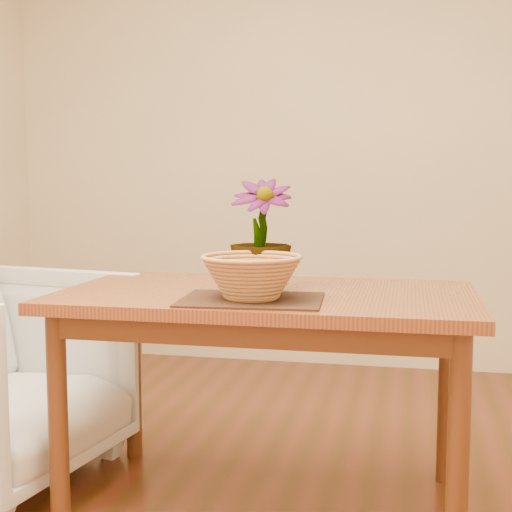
# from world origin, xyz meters

# --- Properties ---
(wall_back) EXTENTS (4.00, 0.02, 2.70)m
(wall_back) POSITION_xyz_m (0.00, 2.25, 1.35)
(wall_back) COLOR #FFE6C2
(wall_back) RESTS_ON floor
(table) EXTENTS (1.40, 0.80, 0.75)m
(table) POSITION_xyz_m (0.00, 0.30, 0.66)
(table) COLOR brown
(table) RESTS_ON floor
(placemat) EXTENTS (0.46, 0.36, 0.01)m
(placemat) POSITION_xyz_m (-0.01, 0.10, 0.75)
(placemat) COLOR #311B12
(placemat) RESTS_ON table
(wicker_basket) EXTENTS (0.32, 0.32, 0.13)m
(wicker_basket) POSITION_xyz_m (-0.01, 0.10, 0.82)
(wicker_basket) COLOR tan
(wicker_basket) RESTS_ON placemat
(orange_pile) EXTENTS (0.17, 0.16, 0.07)m
(orange_pile) POSITION_xyz_m (-0.01, 0.10, 0.84)
(orange_pile) COLOR #EB4A03
(orange_pile) RESTS_ON wicker_basket
(potted_plant) EXTENTS (0.24, 0.24, 0.38)m
(potted_plant) POSITION_xyz_m (-0.03, 0.34, 0.94)
(potted_plant) COLOR #154714
(potted_plant) RESTS_ON table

